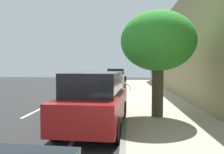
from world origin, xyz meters
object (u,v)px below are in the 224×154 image
parked_sedan_green_mid (107,89)px  street_tree_mid_block (158,42)px  bicycle_at_curb (120,88)px  cyclist_with_backpack (123,80)px  parked_suv_red_second (95,100)px  parked_pickup_tan_far (115,79)px

parked_sedan_green_mid → street_tree_mid_block: size_ratio=1.04×
street_tree_mid_block → bicycle_at_curb: bearing=100.6°
street_tree_mid_block → parked_sedan_green_mid: bearing=116.9°
cyclist_with_backpack → street_tree_mid_block: bearing=-80.2°
bicycle_at_curb → cyclist_with_backpack: 0.87m
parked_sedan_green_mid → cyclist_with_backpack: size_ratio=2.53×
parked_suv_red_second → parked_sedan_green_mid: size_ratio=1.08×
parked_pickup_tan_far → bicycle_at_curb: size_ratio=3.11×
parked_sedan_green_mid → parked_pickup_tan_far: (0.05, 9.20, 0.15)m
parked_sedan_green_mid → bicycle_at_curb: parked_sedan_green_mid is taller
parked_pickup_tan_far → street_tree_mid_block: size_ratio=1.25×
parked_suv_red_second → bicycle_at_curb: size_ratio=2.78×
parked_sedan_green_mid → parked_pickup_tan_far: parked_pickup_tan_far is taller
parked_pickup_tan_far → cyclist_with_backpack: parked_pickup_tan_far is taller
parked_sedan_green_mid → parked_pickup_tan_far: 9.21m
parked_suv_red_second → bicycle_at_curb: 11.13m
parked_sedan_green_mid → bicycle_at_curb: bearing=81.7°
parked_sedan_green_mid → cyclist_with_backpack: bearing=78.0°
parked_sedan_green_mid → bicycle_at_curb: (0.69, 4.72, -0.39)m
cyclist_with_backpack → bicycle_at_curb: bearing=116.6°
parked_sedan_green_mid → parked_pickup_tan_far: bearing=89.7°
parked_sedan_green_mid → street_tree_mid_block: 6.03m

